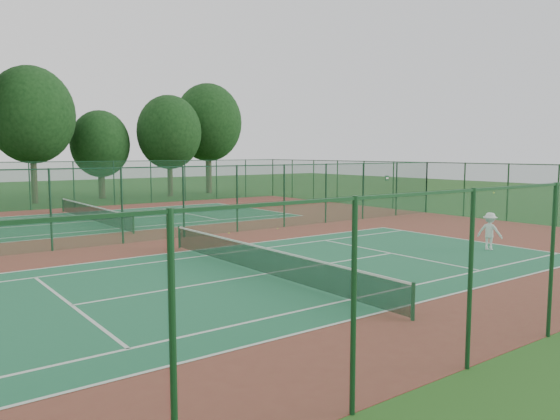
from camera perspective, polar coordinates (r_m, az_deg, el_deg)
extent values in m
plane|color=#214E18|center=(26.49, -12.95, -3.13)|extent=(120.00, 120.00, 0.00)
cube|color=maroon|center=(26.49, -12.95, -3.12)|extent=(40.00, 36.00, 0.01)
cube|color=#206645|center=(18.75, -1.67, -6.71)|extent=(23.77, 10.97, 0.01)
cube|color=#1C583A|center=(34.85, -18.96, -1.10)|extent=(23.77, 10.97, 0.01)
cube|color=#174525|center=(43.33, -22.70, 2.41)|extent=(40.00, 0.02, 3.50)
cube|color=#12321D|center=(43.26, -22.79, 4.67)|extent=(40.00, 0.05, 0.05)
cube|color=#194D2B|center=(12.32, 23.29, -5.72)|extent=(40.00, 0.02, 3.50)
cube|color=#153C1E|center=(12.10, 23.63, 2.23)|extent=(40.00, 0.05, 0.05)
cube|color=#1B5132|center=(38.87, 15.06, 2.30)|extent=(0.02, 36.00, 3.50)
cube|color=#163C1C|center=(38.80, 15.13, 4.82)|extent=(0.05, 36.00, 0.05)
cube|color=#164325|center=(26.28, -13.04, 0.64)|extent=(40.00, 0.02, 3.50)
cube|color=#12321E|center=(26.18, -13.13, 4.37)|extent=(40.00, 0.05, 0.05)
cylinder|color=#143921|center=(14.05, 13.73, -9.28)|extent=(0.10, 0.10, 0.97)
cylinder|color=#143921|center=(24.09, -10.47, -2.81)|extent=(0.10, 0.10, 0.97)
cube|color=black|center=(18.65, -1.67, -5.31)|extent=(0.02, 12.80, 0.85)
cube|color=white|center=(18.57, -1.67, -3.99)|extent=(0.04, 12.80, 0.06)
cylinder|color=#163E20|center=(28.80, -15.07, -1.47)|extent=(0.10, 0.10, 0.97)
cylinder|color=#163E20|center=(40.91, -21.74, 0.48)|extent=(0.10, 0.10, 0.97)
cube|color=black|center=(34.79, -18.98, -0.33)|extent=(0.02, 12.80, 0.85)
cube|color=white|center=(34.75, -19.01, 0.38)|extent=(0.04, 12.80, 0.06)
imported|color=white|center=(24.80, 21.07, -2.09)|extent=(0.87, 1.16, 1.60)
sphere|color=#C9EA36|center=(29.53, -0.24, -1.95)|extent=(0.06, 0.06, 0.06)
sphere|color=yellow|center=(27.98, -5.36, -2.42)|extent=(0.07, 0.07, 0.07)
sphere|color=yellow|center=(27.54, -7.46, -2.59)|extent=(0.07, 0.07, 0.07)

